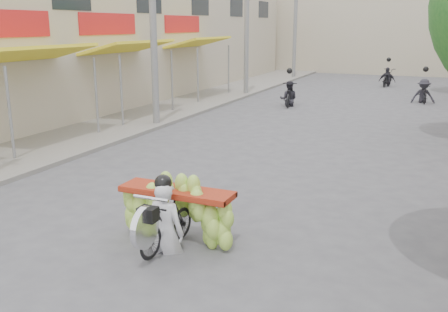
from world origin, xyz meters
TOP-DOWN VIEW (x-y plane):
  - sidewalk_left at (-7.00, 15.00)m, footprint 4.00×60.00m
  - shophouse_row_left at (-11.98, 13.98)m, footprint 9.77×40.00m
  - far_building at (0.00, 38.00)m, footprint 20.00×6.00m
  - utility_pole_mid at (-5.40, 12.00)m, footprint 0.60×0.24m
  - utility_pole_far at (-5.40, 21.00)m, footprint 0.60×0.24m
  - utility_pole_back at (-5.40, 30.00)m, footprint 0.60×0.24m
  - banana_motorbike at (0.11, 3.33)m, footprint 2.20×1.74m
  - bg_motorbike_a at (-2.33, 18.40)m, footprint 1.02×1.86m
  - bg_motorbike_b at (3.22, 21.78)m, footprint 1.14×1.59m
  - bg_motorbike_c at (0.94, 27.99)m, footprint 1.02×1.86m

SIDE VIEW (x-z plane):
  - sidewalk_left at x=-7.00m, z-range 0.00..0.12m
  - bg_motorbike_a at x=-2.33m, z-range -0.25..1.70m
  - banana_motorbike at x=0.11m, z-range -0.36..1.82m
  - bg_motorbike_c at x=0.94m, z-range -0.20..1.75m
  - bg_motorbike_b at x=3.22m, z-range -0.10..1.85m
  - shophouse_row_left at x=-11.98m, z-range 0.00..6.00m
  - far_building at x=0.00m, z-range 0.00..7.00m
  - utility_pole_mid at x=-5.40m, z-range 0.03..8.03m
  - utility_pole_far at x=-5.40m, z-range 0.03..8.03m
  - utility_pole_back at x=-5.40m, z-range 0.03..8.03m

